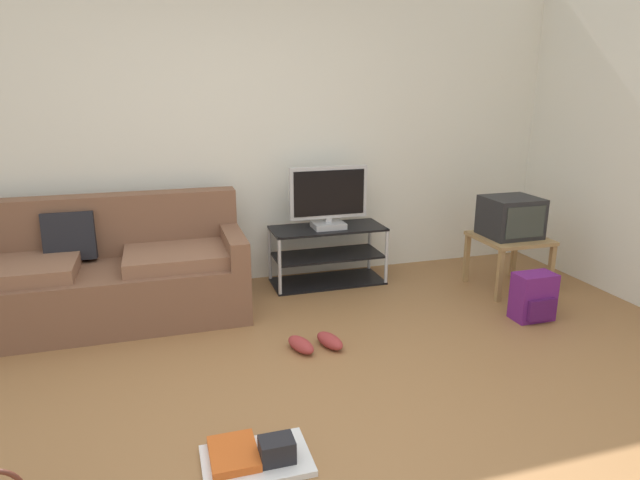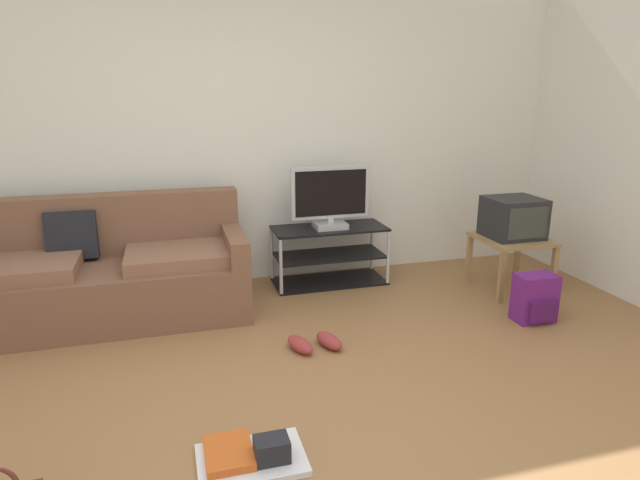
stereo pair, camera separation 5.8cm
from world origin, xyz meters
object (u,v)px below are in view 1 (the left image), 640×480
Objects in this scene: tv_stand at (328,255)px; crt_tv at (511,217)px; sneakers_pair at (315,343)px; floor_tray at (255,456)px; couch at (104,276)px; flat_tv at (329,198)px; side_table at (509,244)px; backpack at (533,297)px.

tv_stand is 1.60m from crt_tv.
floor_tray reaches higher than sneakers_pair.
floor_tray is (0.78, -1.97, -0.30)m from couch.
flat_tv is at bearing 64.34° from floor_tray.
backpack is (-0.20, -0.62, -0.22)m from side_table.
side_table is at bearing -22.10° from tv_stand.
side_table is (3.27, -0.34, 0.06)m from couch.
crt_tv is 1.21× the size of backpack.
couch is 3.00× the size of flat_tv.
couch reaches higher than sneakers_pair.
crt_tv reaches higher than backpack.
side_table is 1.11× the size of floor_tray.
side_table is 1.54× the size of backpack.
crt_tv is at bearing -5.64° from couch.
crt_tv is at bearing -21.54° from tv_stand.
backpack is 0.93× the size of sneakers_pair.
backpack is at bearing -107.81° from crt_tv.
tv_stand reaches higher than floor_tray.
floor_tray is (-2.49, -1.65, -0.59)m from crt_tv.
floor_tray is (-1.05, -2.19, -0.73)m from flat_tv.
backpack is (-0.20, -0.63, -0.46)m from crt_tv.
tv_stand is 1.97× the size of floor_tray.
flat_tv is 1.36× the size of floor_tray.
tv_stand reaches higher than backpack.
tv_stand reaches higher than sneakers_pair.
tv_stand is 2.54× the size of sneakers_pair.
sneakers_pair is (-0.46, -1.17, -0.73)m from flat_tv.
tv_stand is at bearing 68.88° from sneakers_pair.
flat_tv reaches higher than backpack.
sneakers_pair is (1.37, -0.95, -0.29)m from couch.
couch reaches higher than backpack.
tv_stand is 0.52m from flat_tv.
couch reaches higher than floor_tray.
flat_tv is at bearing 159.23° from crt_tv.
tv_stand is at bearing 151.15° from backpack.
couch reaches higher than crt_tv.
side_table is 0.69m from backpack.
crt_tv is 0.81m from backpack.
side_table reaches higher than floor_tray.
tv_stand is 1.30m from sneakers_pair.
flat_tv is 1.59m from side_table.
backpack is at bearing -17.31° from couch.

